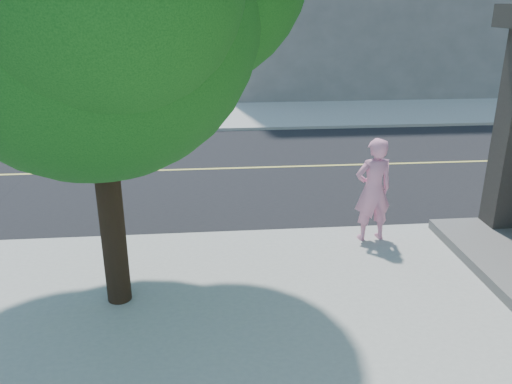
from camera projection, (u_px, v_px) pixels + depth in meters
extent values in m
plane|color=black|center=(6.00, 245.00, 10.00)|extent=(140.00, 140.00, 0.00)
cube|color=black|center=(65.00, 173.00, 14.20)|extent=(140.00, 9.00, 0.01)
cube|color=#A8A79F|center=(364.00, 79.00, 31.23)|extent=(29.00, 25.00, 0.12)
imported|color=pink|center=(373.00, 190.00, 9.68)|extent=(0.79, 0.58, 2.01)
cylinder|color=black|center=(108.00, 188.00, 7.36)|extent=(0.36, 0.36, 3.65)
sphere|color=#1A5B17|center=(89.00, 8.00, 6.52)|extent=(4.46, 4.46, 4.46)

